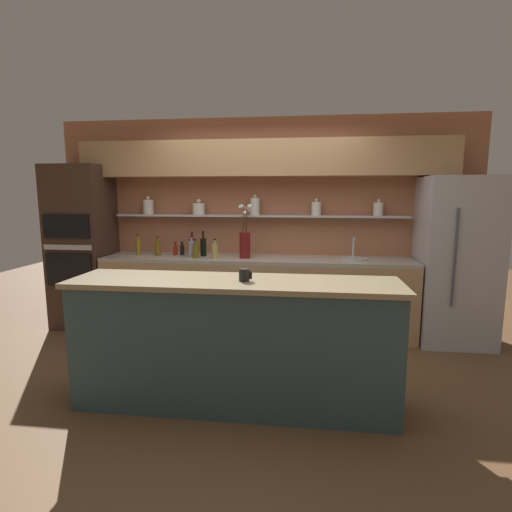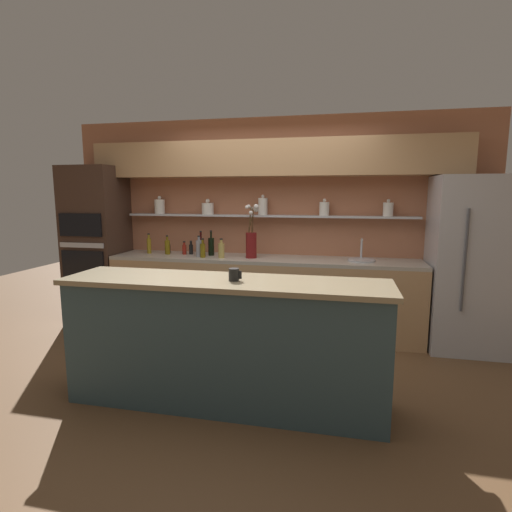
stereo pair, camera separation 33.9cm
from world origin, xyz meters
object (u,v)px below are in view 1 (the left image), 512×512
(flower_vase, at_px, (245,240))
(bottle_sauce_7, at_px, (182,249))
(oven_tower, at_px, (83,247))
(bottle_oil_0, at_px, (138,246))
(sink_fixture, at_px, (354,258))
(coffee_mug, at_px, (244,275))
(bottle_spirit_3, at_px, (215,251))
(bottle_oil_8, at_px, (158,248))
(bottle_sauce_6, at_px, (175,250))
(bottle_wine_9, at_px, (203,247))
(bottle_wine_2, at_px, (192,246))
(bottle_sauce_5, at_px, (158,249))
(bottle_oil_1, at_px, (196,251))
(refrigerator, at_px, (456,261))
(bottle_spirit_4, at_px, (192,249))

(flower_vase, relative_size, bottle_sauce_7, 3.73)
(oven_tower, distance_m, bottle_oil_0, 0.72)
(sink_fixture, bearing_deg, coffee_mug, -119.86)
(bottle_spirit_3, bearing_deg, coffee_mug, -69.53)
(bottle_sauce_7, height_order, bottle_oil_8, bottle_oil_8)
(bottle_sauce_6, distance_m, bottle_sauce_7, 0.08)
(bottle_sauce_7, bearing_deg, bottle_wine_9, -7.99)
(flower_vase, xyz_separation_m, bottle_sauce_7, (-0.81, 0.12, -0.14))
(bottle_oil_0, height_order, bottle_sauce_6, bottle_oil_0)
(bottle_wine_2, height_order, coffee_mug, bottle_wine_2)
(sink_fixture, xyz_separation_m, bottle_sauce_6, (-2.17, 0.05, 0.05))
(flower_vase, xyz_separation_m, bottle_wine_2, (-0.69, 0.16, -0.10))
(bottle_sauce_5, relative_size, bottle_wine_9, 0.52)
(sink_fixture, bearing_deg, bottle_oil_1, -175.51)
(bottle_oil_8, xyz_separation_m, coffee_mug, (1.36, -1.77, 0.05))
(refrigerator, height_order, bottle_wine_9, refrigerator)
(refrigerator, bearing_deg, coffee_mug, -141.02)
(refrigerator, relative_size, bottle_spirit_3, 8.02)
(oven_tower, bearing_deg, bottle_wine_9, 1.64)
(bottle_oil_0, bearing_deg, bottle_spirit_3, -8.44)
(coffee_mug, bearing_deg, bottle_wine_9, 113.77)
(oven_tower, relative_size, bottle_oil_0, 7.87)
(bottle_wine_9, bearing_deg, bottle_oil_1, -104.81)
(bottle_wine_9, bearing_deg, bottle_sauce_5, 173.85)
(bottle_sauce_6, bearing_deg, oven_tower, -177.03)
(coffee_mug, bearing_deg, oven_tower, 143.24)
(bottle_wine_2, height_order, bottle_sauce_7, bottle_wine_2)
(bottle_sauce_7, bearing_deg, bottle_spirit_3, -23.58)
(bottle_spirit_3, xyz_separation_m, bottle_sauce_7, (-0.46, 0.20, -0.02))
(bottle_wine_9, bearing_deg, oven_tower, -178.36)
(sink_fixture, relative_size, bottle_oil_8, 1.28)
(bottle_spirit_3, distance_m, bottle_oil_8, 0.77)
(bottle_sauce_6, relative_size, coffee_mug, 1.65)
(sink_fixture, distance_m, bottle_sauce_7, 2.09)
(bottle_oil_0, height_order, bottle_wine_2, bottle_wine_2)
(sink_fixture, relative_size, bottle_oil_1, 1.33)
(bottle_oil_1, relative_size, bottle_wine_9, 0.74)
(bottle_spirit_4, relative_size, bottle_sauce_6, 1.54)
(bottle_sauce_6, bearing_deg, bottle_oil_0, -176.37)
(refrigerator, relative_size, bottle_oil_0, 7.25)
(bottle_oil_0, relative_size, bottle_sauce_5, 1.59)
(oven_tower, distance_m, bottle_sauce_6, 1.19)
(flower_vase, relative_size, bottle_sauce_6, 3.86)
(bottle_spirit_4, relative_size, bottle_wine_9, 0.82)
(oven_tower, xyz_separation_m, sink_fixture, (3.36, 0.01, -0.07))
(bottle_sauce_5, bearing_deg, oven_tower, -173.47)
(bottle_oil_1, xyz_separation_m, bottle_oil_8, (-0.53, 0.15, 0.00))
(bottle_spirit_3, bearing_deg, bottle_wine_9, 138.15)
(bottle_sauce_6, xyz_separation_m, coffee_mug, (1.15, -1.81, 0.08))
(flower_vase, distance_m, bottle_spirit_4, 0.66)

